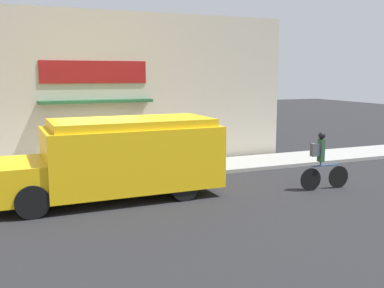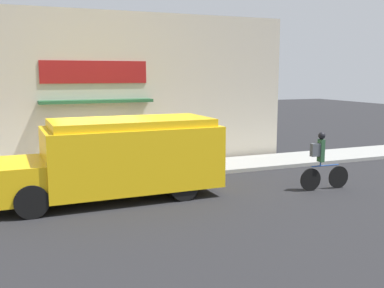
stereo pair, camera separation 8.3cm
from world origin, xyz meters
The scene contains 5 objects.
ground_plane centered at (0.00, 0.00, 0.00)m, with size 70.00×70.00×0.00m, color #232326.
sidewalk centered at (0.00, 1.03, 0.06)m, with size 28.00×2.05×0.12m.
storefront centered at (0.01, 2.34, 2.66)m, with size 14.79×0.75×5.32m.
school_bus centered at (0.08, -1.43, 1.08)m, with size 6.03×2.61×2.08m.
cyclist centered at (5.59, -2.82, 0.80)m, with size 1.57×0.21×1.65m.
Camera 1 is at (-2.53, -12.81, 3.26)m, focal length 42.00 mm.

